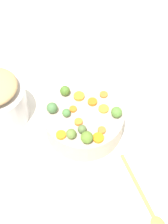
# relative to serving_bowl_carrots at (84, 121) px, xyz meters

# --- Properties ---
(tabletop) EXTENTS (2.40, 2.40, 0.02)m
(tabletop) POSITION_rel_serving_bowl_carrots_xyz_m (-0.04, 0.02, -0.06)
(tabletop) COLOR white
(tabletop) RESTS_ON ground
(serving_bowl_carrots) EXTENTS (0.28, 0.28, 0.09)m
(serving_bowl_carrots) POSITION_rel_serving_bowl_carrots_xyz_m (0.00, 0.00, 0.00)
(serving_bowl_carrots) COLOR #B6A693
(serving_bowl_carrots) RESTS_ON tabletop
(carrot_slice_0) EXTENTS (0.05, 0.05, 0.01)m
(carrot_slice_0) POSITION_rel_serving_bowl_carrots_xyz_m (-0.05, 0.02, 0.05)
(carrot_slice_0) COLOR orange
(carrot_slice_0) RESTS_ON serving_bowl_carrots
(carrot_slice_1) EXTENTS (0.04, 0.04, 0.01)m
(carrot_slice_1) POSITION_rel_serving_bowl_carrots_xyz_m (-0.03, 0.07, 0.05)
(carrot_slice_1) COLOR orange
(carrot_slice_1) RESTS_ON serving_bowl_carrots
(carrot_slice_2) EXTENTS (0.04, 0.04, 0.01)m
(carrot_slice_2) POSITION_rel_serving_bowl_carrots_xyz_m (-0.01, -0.04, 0.05)
(carrot_slice_2) COLOR orange
(carrot_slice_2) RESTS_ON serving_bowl_carrots
(carrot_slice_3) EXTENTS (0.04, 0.04, 0.01)m
(carrot_slice_3) POSITION_rel_serving_bowl_carrots_xyz_m (-0.09, 0.06, 0.05)
(carrot_slice_3) COLOR orange
(carrot_slice_3) RESTS_ON serving_bowl_carrots
(carrot_slice_4) EXTENTS (0.04, 0.04, 0.01)m
(carrot_slice_4) POSITION_rel_serving_bowl_carrots_xyz_m (0.06, 0.07, 0.05)
(carrot_slice_4) COLOR orange
(carrot_slice_4) RESTS_ON serving_bowl_carrots
(carrot_slice_5) EXTENTS (0.04, 0.04, 0.01)m
(carrot_slice_5) POSITION_rel_serving_bowl_carrots_xyz_m (0.10, -0.07, 0.05)
(carrot_slice_5) COLOR orange
(carrot_slice_5) RESTS_ON serving_bowl_carrots
(carrot_slice_6) EXTENTS (0.05, 0.05, 0.01)m
(carrot_slice_6) POSITION_rel_serving_bowl_carrots_xyz_m (-0.07, -0.02, 0.05)
(carrot_slice_6) COLOR orange
(carrot_slice_6) RESTS_ON serving_bowl_carrots
(carrot_slice_7) EXTENTS (0.04, 0.04, 0.01)m
(carrot_slice_7) POSITION_rel_serving_bowl_carrots_xyz_m (0.04, -0.01, 0.05)
(carrot_slice_7) COLOR orange
(carrot_slice_7) RESTS_ON serving_bowl_carrots
(carrot_slice_8) EXTENTS (0.04, 0.04, 0.01)m
(carrot_slice_8) POSITION_rel_serving_bowl_carrots_xyz_m (0.10, 0.06, 0.05)
(carrot_slice_8) COLOR orange
(carrot_slice_8) RESTS_ON serving_bowl_carrots
(brussels_sprout_0) EXTENTS (0.04, 0.04, 0.04)m
(brussels_sprout_0) POSITION_rel_serving_bowl_carrots_xyz_m (-0.08, -0.08, 0.06)
(brussels_sprout_0) COLOR #487027
(brussels_sprout_0) RESTS_ON serving_bowl_carrots
(brussels_sprout_1) EXTENTS (0.03, 0.03, 0.03)m
(brussels_sprout_1) POSITION_rel_serving_bowl_carrots_xyz_m (0.10, -0.03, 0.06)
(brussels_sprout_1) COLOR olive
(brussels_sprout_1) RESTS_ON serving_bowl_carrots
(brussels_sprout_2) EXTENTS (0.04, 0.04, 0.04)m
(brussels_sprout_2) POSITION_rel_serving_bowl_carrots_xyz_m (0.11, 0.02, 0.07)
(brussels_sprout_2) COLOR #597C2B
(brussels_sprout_2) RESTS_ON serving_bowl_carrots
(brussels_sprout_3) EXTENTS (0.03, 0.03, 0.03)m
(brussels_sprout_3) POSITION_rel_serving_bowl_carrots_xyz_m (0.07, 0.00, 0.06)
(brussels_sprout_3) COLOR #546D3A
(brussels_sprout_3) RESTS_ON serving_bowl_carrots
(brussels_sprout_4) EXTENTS (0.04, 0.04, 0.04)m
(brussels_sprout_4) POSITION_rel_serving_bowl_carrots_xyz_m (-0.00, 0.11, 0.06)
(brussels_sprout_4) COLOR #528134
(brussels_sprout_4) RESTS_ON serving_bowl_carrots
(brussels_sprout_5) EXTENTS (0.03, 0.03, 0.03)m
(brussels_sprout_5) POSITION_rel_serving_bowl_carrots_xyz_m (0.01, -0.06, 0.06)
(brussels_sprout_5) COLOR #497D3D
(brussels_sprout_5) RESTS_ON serving_bowl_carrots
(brussels_sprout_6) EXTENTS (0.04, 0.04, 0.04)m
(brussels_sprout_6) POSITION_rel_serving_bowl_carrots_xyz_m (0.00, -0.11, 0.06)
(brussels_sprout_6) COLOR #46723F
(brussels_sprout_6) RESTS_ON serving_bowl_carrots
(wooden_spoon) EXTENTS (0.27, 0.15, 0.01)m
(wooden_spoon) POSITION_rel_serving_bowl_carrots_xyz_m (0.28, 0.23, -0.04)
(wooden_spoon) COLOR #B28245
(wooden_spoon) RESTS_ON tabletop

